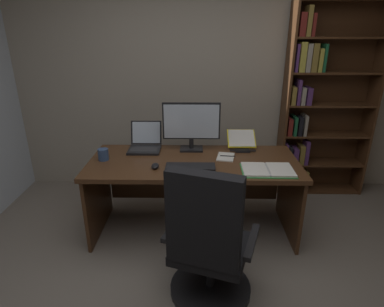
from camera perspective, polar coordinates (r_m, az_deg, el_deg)
name	(u,v)px	position (r m, az deg, el deg)	size (l,w,h in m)	color
wall_back	(198,70)	(3.76, 1.08, 14.74)	(4.79, 0.12, 2.80)	#A89E8E
desk	(194,175)	(3.03, 0.30, -3.95)	(1.88, 0.81, 0.73)	#4C2D19
bookshelf	(317,107)	(3.86, 21.44, 7.71)	(0.98, 0.27, 2.11)	#4C2D19
office_chair	(208,249)	(2.26, 2.86, -16.60)	(0.70, 0.62, 1.06)	black
monitor	(191,126)	(3.06, -0.11, 4.96)	(0.55, 0.16, 0.47)	black
laptop	(145,144)	(3.16, -8.38, 1.71)	(0.31, 0.32, 0.25)	black
keyboard	(190,167)	(2.71, -0.29, -2.42)	(0.42, 0.15, 0.02)	black
computer_mouse	(155,166)	(2.73, -6.60, -2.21)	(0.06, 0.10, 0.04)	black
reading_stand_with_book	(241,140)	(3.19, 8.83, 2.31)	(0.28, 0.27, 0.16)	black
open_binder	(268,170)	(2.73, 13.36, -2.88)	(0.44, 0.29, 0.02)	green
notepad	(226,157)	(2.96, 6.02, -0.60)	(0.15, 0.21, 0.01)	silver
pen	(228,156)	(2.96, 6.41, -0.44)	(0.01, 0.01, 0.14)	black
coffee_mug	(103,154)	(2.98, -15.56, -0.17)	(0.09, 0.09, 0.10)	#334C7A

